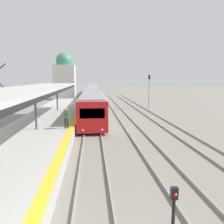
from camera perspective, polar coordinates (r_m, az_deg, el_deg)
The scene contains 6 objects.
platform_canopy at distance 17.88m, azimuth -19.47°, elevation 5.83°, with size 4.00×26.76×3.33m.
person_on_platform at distance 17.80m, azimuth -11.85°, elevation -1.08°, with size 0.40×0.40×1.66m.
train_near at distance 51.34m, azimuth -5.25°, elevation 5.17°, with size 2.71×66.49×3.06m.
signal_post_near at distance 7.13m, azimuth 15.80°, elevation -23.26°, with size 0.20×0.22×1.78m.
signal_mast_far at distance 36.28m, azimuth 9.65°, elevation 6.31°, with size 0.28×0.29×5.44m.
distant_domed_building at distance 52.91m, azimuth -12.27°, elevation 8.74°, with size 4.83×4.83×10.79m.
Camera 1 is at (0.01, -4.01, 4.85)m, focal length 35.00 mm.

